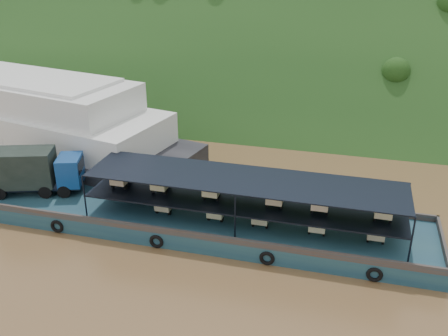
# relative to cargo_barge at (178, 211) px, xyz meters

# --- Properties ---
(ground) EXTENTS (160.00, 160.00, 0.00)m
(ground) POSITION_rel_cargo_barge_xyz_m (4.45, 1.38, -1.22)
(ground) COLOR brown
(ground) RESTS_ON ground
(hillside) EXTENTS (140.00, 39.60, 39.60)m
(hillside) POSITION_rel_cargo_barge_xyz_m (4.45, 37.38, -1.22)
(hillside) COLOR #163412
(hillside) RESTS_ON ground
(cargo_barge) EXTENTS (35.11, 7.18, 4.90)m
(cargo_barge) POSITION_rel_cargo_barge_xyz_m (0.00, 0.00, 0.00)
(cargo_barge) COLOR #15334A
(cargo_barge) RESTS_ON ground
(passenger_ferry) EXTENTS (42.12, 18.31, 8.28)m
(passenger_ferry) POSITION_rel_cargo_barge_xyz_m (-21.91, 10.09, 2.36)
(passenger_ferry) COLOR black
(passenger_ferry) RESTS_ON ground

